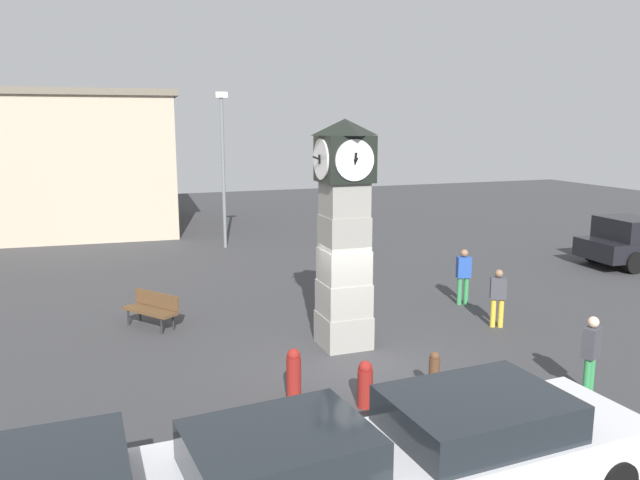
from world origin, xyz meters
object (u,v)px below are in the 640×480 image
(pedestrian_near_bench, at_px, (464,273))
(pedestrian_by_cars, at_px, (591,351))
(pedestrian_crossing_lot, at_px, (498,295))
(street_lamp_far_side, at_px, (223,160))
(bollard_near_tower, at_px, (294,375))
(bollard_far_row, at_px, (434,373))
(car_by_building, at_px, (490,441))
(bollard_mid_row, at_px, (365,384))
(bench, at_px, (152,307))
(clock_tower, at_px, (344,233))

(pedestrian_near_bench, bearing_deg, pedestrian_by_cars, -100.51)
(pedestrian_crossing_lot, relative_size, street_lamp_far_side, 0.24)
(pedestrian_near_bench, bearing_deg, bollard_near_tower, -145.91)
(bollard_far_row, height_order, street_lamp_far_side, street_lamp_far_side)
(car_by_building, relative_size, pedestrian_near_bench, 2.76)
(pedestrian_near_bench, relative_size, pedestrian_crossing_lot, 1.07)
(bollard_far_row, xyz_separation_m, car_by_building, (-0.92, -3.11, 0.32))
(bollard_mid_row, xyz_separation_m, bollard_far_row, (1.48, -0.02, -0.00))
(bench, bearing_deg, street_lamp_far_side, 68.08)
(car_by_building, bearing_deg, bollard_mid_row, 100.29)
(bollard_near_tower, relative_size, pedestrian_crossing_lot, 0.70)
(bollard_near_tower, xyz_separation_m, bench, (-2.12, 5.62, -0.02))
(car_by_building, bearing_deg, bollard_far_row, 73.60)
(bollard_mid_row, xyz_separation_m, car_by_building, (0.57, -3.12, 0.32))
(pedestrian_near_bench, relative_size, street_lamp_far_side, 0.25)
(clock_tower, bearing_deg, pedestrian_near_bench, 23.09)
(street_lamp_far_side, bearing_deg, pedestrian_by_cars, -77.86)
(bollard_far_row, bearing_deg, street_lamp_far_side, 93.00)
(clock_tower, bearing_deg, street_lamp_far_side, 91.07)
(bench, bearing_deg, pedestrian_near_bench, -6.97)
(pedestrian_by_cars, bearing_deg, street_lamp_far_side, 102.14)
(bollard_near_tower, xyz_separation_m, street_lamp_far_side, (1.84, 15.47, 3.23))
(pedestrian_by_cars, bearing_deg, bollard_near_tower, 162.57)
(car_by_building, bearing_deg, bollard_near_tower, 115.13)
(street_lamp_far_side, bearing_deg, bollard_near_tower, -96.79)
(clock_tower, height_order, street_lamp_far_side, street_lamp_far_side)
(bollard_mid_row, height_order, car_by_building, car_by_building)
(bench, xyz_separation_m, pedestrian_near_bench, (8.83, -1.08, 0.43))
(car_by_building, xyz_separation_m, bench, (-3.90, 9.40, -0.26))
(bollard_far_row, height_order, pedestrian_near_bench, pedestrian_near_bench)
(bench, distance_m, pedestrian_by_cars, 10.64)
(bollard_mid_row, distance_m, pedestrian_near_bench, 7.59)
(bench, xyz_separation_m, pedestrian_by_cars, (7.67, -7.36, 0.41))
(bollard_far_row, bearing_deg, pedestrian_crossing_lot, 40.03)
(bench, bearing_deg, bollard_near_tower, -69.32)
(pedestrian_crossing_lot, bearing_deg, bollard_far_row, -139.97)
(bench, xyz_separation_m, street_lamp_far_side, (3.96, 9.85, 3.26))
(pedestrian_crossing_lot, bearing_deg, car_by_building, -126.64)
(bench, distance_m, street_lamp_far_side, 11.11)
(bench, height_order, pedestrian_by_cars, pedestrian_by_cars)
(bollard_near_tower, bearing_deg, pedestrian_near_bench, 34.09)
(bollard_mid_row, distance_m, pedestrian_crossing_lot, 6.08)
(bollard_mid_row, bearing_deg, pedestrian_crossing_lot, 30.87)
(bollard_near_tower, distance_m, bench, 6.01)
(bench, bearing_deg, bollard_far_row, -52.61)
(car_by_building, height_order, bench, car_by_building)
(pedestrian_crossing_lot, relative_size, pedestrian_by_cars, 0.95)
(bollard_far_row, relative_size, car_by_building, 0.20)
(pedestrian_by_cars, bearing_deg, bollard_far_row, 159.52)
(bollard_mid_row, xyz_separation_m, pedestrian_near_bench, (5.50, 5.20, 0.49))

